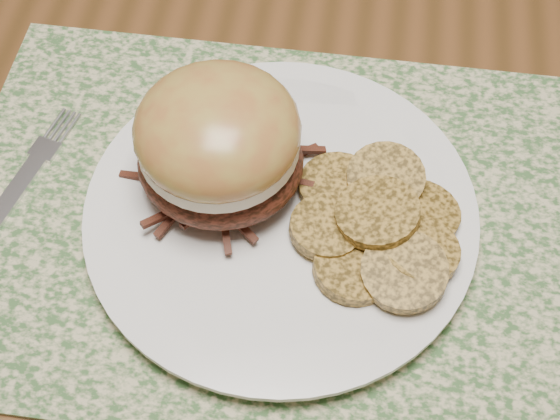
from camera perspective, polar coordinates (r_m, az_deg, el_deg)
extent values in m
plane|color=#57301E|center=(1.34, 2.78, -8.72)|extent=(3.50, 3.50, 0.00)
cube|color=brown|center=(0.74, 5.17, 14.92)|extent=(1.50, 0.90, 0.04)
cube|color=#3B6332|center=(0.56, -1.29, -0.54)|extent=(0.45, 0.33, 0.00)
cylinder|color=white|center=(0.55, 0.06, -0.27)|extent=(0.26, 0.26, 0.02)
ellipsoid|color=black|center=(0.54, -4.37, 3.61)|extent=(0.12, 0.12, 0.05)
cylinder|color=beige|center=(0.52, -4.53, 5.08)|extent=(0.12, 0.12, 0.01)
ellipsoid|color=olive|center=(0.51, -4.62, 5.88)|extent=(0.12, 0.12, 0.06)
cylinder|color=#A67C30|center=(0.55, 4.27, 1.70)|extent=(0.07, 0.07, 0.01)
cylinder|color=#A67C30|center=(0.55, 7.74, 2.32)|extent=(0.08, 0.08, 0.02)
cylinder|color=#A67C30|center=(0.54, 10.19, -0.20)|extent=(0.08, 0.08, 0.02)
cylinder|color=#A67C30|center=(0.53, 3.37, -1.31)|extent=(0.06, 0.06, 0.01)
cylinder|color=#A67C30|center=(0.53, 7.16, -0.21)|extent=(0.08, 0.08, 0.02)
cylinder|color=#A67C30|center=(0.52, 10.33, -2.99)|extent=(0.07, 0.07, 0.01)
cylinder|color=#A67C30|center=(0.52, 5.43, -4.21)|extent=(0.07, 0.07, 0.02)
cylinder|color=#A67C30|center=(0.51, 9.08, -4.45)|extent=(0.08, 0.08, 0.02)
cube|color=silver|center=(0.62, -16.81, 4.26)|extent=(0.02, 0.02, 0.00)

